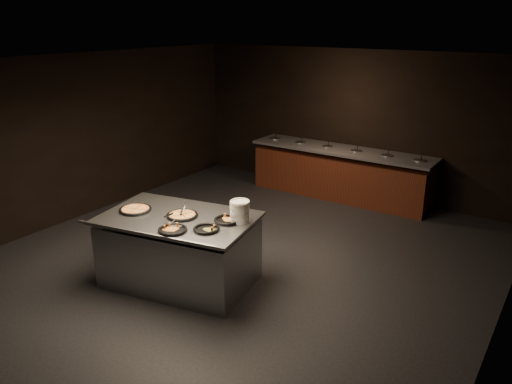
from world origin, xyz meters
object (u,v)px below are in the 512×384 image
at_px(pan_veggie_whole, 135,209).
at_px(pan_cheese_whole, 182,215).
at_px(plate_stack, 240,211).
at_px(serving_counter, 180,251).

distance_m(pan_veggie_whole, pan_cheese_whole, 0.70).
height_order(pan_veggie_whole, pan_cheese_whole, same).
xyz_separation_m(plate_stack, pan_veggie_whole, (-1.41, -0.49, -0.12)).
bearing_deg(pan_cheese_whole, serving_counter, -144.23).
xyz_separation_m(plate_stack, pan_cheese_whole, (-0.74, -0.29, -0.12)).
bearing_deg(pan_cheese_whole, pan_veggie_whole, -163.32).
xyz_separation_m(serving_counter, plate_stack, (0.78, 0.32, 0.65)).
xyz_separation_m(serving_counter, pan_veggie_whole, (-0.62, -0.17, 0.53)).
bearing_deg(plate_stack, serving_counter, -157.69).
relative_size(pan_veggie_whole, pan_cheese_whole, 1.04).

